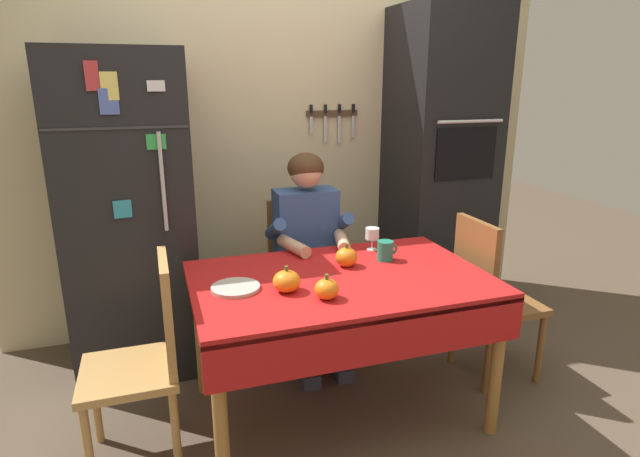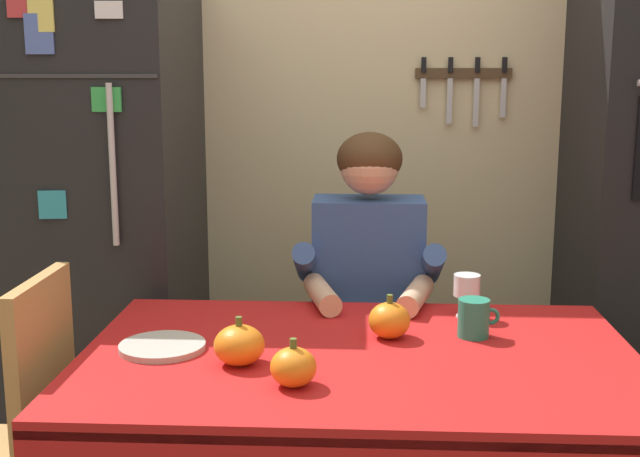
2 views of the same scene
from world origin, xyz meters
name	(u,v)px [view 2 (image 2 of 2)]	position (x,y,z in m)	size (l,w,h in m)	color
back_wall_assembly	(375,106)	(0.05, 1.35, 1.30)	(3.70, 0.13, 2.60)	beige
refrigerator	(95,223)	(-0.95, 0.96, 0.90)	(0.68, 0.71, 1.80)	black
dining_table	(359,387)	(0.00, 0.08, 0.66)	(1.40, 0.90, 0.74)	#9E6B33
chair_behind_person	(367,340)	(0.03, 0.87, 0.51)	(0.40, 0.40, 0.93)	brown
seated_person	(368,292)	(0.03, 0.68, 0.74)	(0.47, 0.55, 1.25)	#38384C
chair_left_side	(9,436)	(-0.90, 0.06, 0.51)	(0.40, 0.40, 0.93)	tan
coffee_mug	(474,318)	(0.30, 0.24, 0.79)	(0.11, 0.08, 0.10)	#237F66
wine_glass	(467,287)	(0.30, 0.41, 0.83)	(0.08, 0.08, 0.13)	white
pumpkin_large	(293,367)	(-0.15, -0.13, 0.79)	(0.11, 0.11, 0.11)	orange
pumpkin_medium	(389,320)	(0.08, 0.22, 0.79)	(0.11, 0.11, 0.12)	orange
pumpkin_small	(239,345)	(-0.29, 0.00, 0.79)	(0.12, 0.12, 0.12)	orange
serving_tray	(162,346)	(-0.50, 0.09, 0.75)	(0.22, 0.22, 0.02)	#B7B2A8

